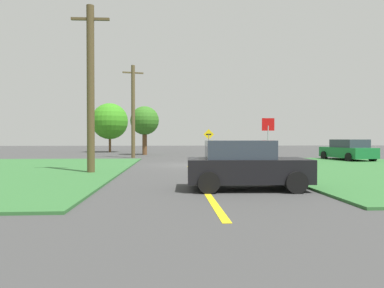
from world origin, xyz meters
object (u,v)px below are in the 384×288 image
object	(u,v)px
stop_sign	(268,133)
utility_pole_near	(91,88)
utility_pole_mid	(133,111)
pine_tree_center	(110,121)
oak_tree_left	(145,121)
direction_sign	(209,140)
car_behind_on_main_road	(245,165)
car_on_crossroad	(348,150)

from	to	relation	value
stop_sign	utility_pole_near	bearing A→B (deg)	22.92
utility_pole_mid	pine_tree_center	bearing A→B (deg)	108.32
oak_tree_left	direction_sign	bearing A→B (deg)	-47.02
utility_pole_mid	oak_tree_left	distance (m)	5.64
stop_sign	utility_pole_near	size ratio (longest dim) A/B	0.36
direction_sign	utility_pole_mid	bearing A→B (deg)	172.87
car_behind_on_main_road	car_on_crossroad	bearing A→B (deg)	54.33
car_on_crossroad	pine_tree_center	world-z (taller)	pine_tree_center
direction_sign	oak_tree_left	bearing A→B (deg)	132.98
car_on_crossroad	stop_sign	bearing A→B (deg)	115.08
stop_sign	direction_sign	world-z (taller)	stop_sign
car_behind_on_main_road	stop_sign	bearing A→B (deg)	71.99
car_on_crossroad	car_behind_on_main_road	size ratio (longest dim) A/B	1.16
car_on_crossroad	car_behind_on_main_road	distance (m)	17.59
stop_sign	utility_pole_near	xyz separation A→B (m)	(-9.63, -3.55, 2.04)
car_on_crossroad	utility_pole_near	size ratio (longest dim) A/B	0.59
car_behind_on_main_road	direction_sign	distance (m)	18.05
car_on_crossroad	pine_tree_center	bearing A→B (deg)	41.70
oak_tree_left	utility_pole_mid	bearing A→B (deg)	-95.94
utility_pole_near	oak_tree_left	size ratio (longest dim) A/B	1.59
car_behind_on_main_road	oak_tree_left	xyz separation A→B (m)	(-5.12, 24.41, 2.71)
utility_pole_mid	pine_tree_center	xyz separation A→B (m)	(-4.23, 12.78, -0.29)
utility_pole_mid	pine_tree_center	distance (m)	13.47
utility_pole_near	pine_tree_center	world-z (taller)	utility_pole_near
car_on_crossroad	utility_pole_near	world-z (taller)	utility_pole_near
stop_sign	utility_pole_near	distance (m)	10.46
car_behind_on_main_road	pine_tree_center	world-z (taller)	pine_tree_center
direction_sign	utility_pole_near	bearing A→B (deg)	-119.23
utility_pole_near	utility_pole_mid	distance (m)	13.50
car_on_crossroad	car_behind_on_main_road	bearing A→B (deg)	133.79
pine_tree_center	direction_sign	bearing A→B (deg)	-51.62
car_behind_on_main_road	direction_sign	bearing A→B (deg)	90.10
stop_sign	car_behind_on_main_road	size ratio (longest dim) A/B	0.72
utility_pole_near	direction_sign	world-z (taller)	utility_pole_near
car_on_crossroad	utility_pole_mid	distance (m)	17.70
stop_sign	car_on_crossroad	distance (m)	9.09
utility_pole_mid	oak_tree_left	world-z (taller)	utility_pole_mid
car_behind_on_main_road	utility_pole_mid	world-z (taller)	utility_pole_mid
car_on_crossroad	utility_pole_near	bearing A→B (deg)	108.35
car_on_crossroad	oak_tree_left	size ratio (longest dim) A/B	0.93
car_on_crossroad	utility_pole_mid	xyz separation A→B (m)	(-16.64, 5.05, 3.32)
car_on_crossroad	direction_sign	xyz separation A→B (m)	(-10.10, 4.23, 0.75)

